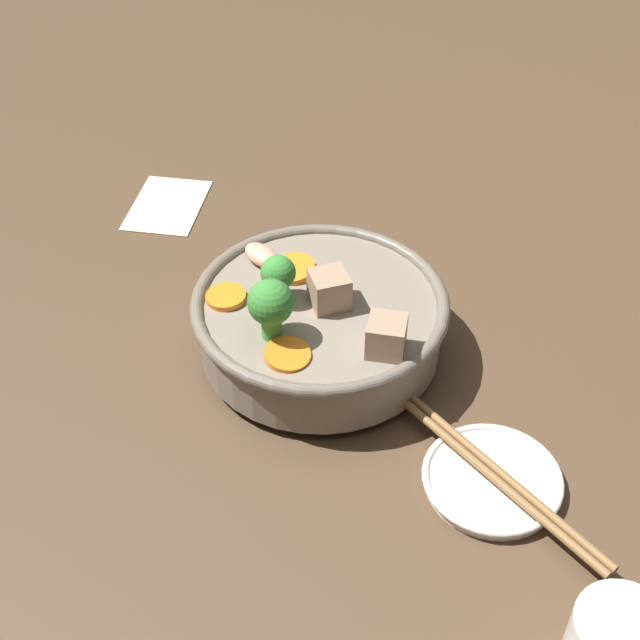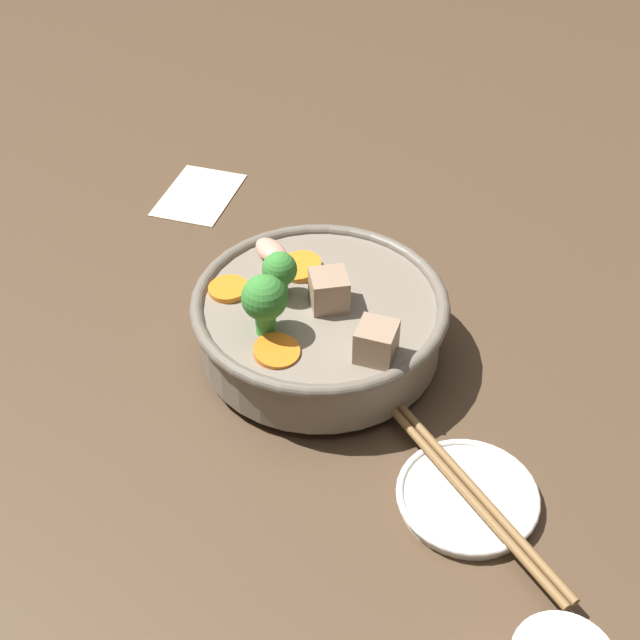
% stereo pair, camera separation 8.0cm
% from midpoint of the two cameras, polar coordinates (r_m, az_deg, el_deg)
% --- Properties ---
extents(ground_plane, '(3.00, 3.00, 0.00)m').
position_cam_midpoint_polar(ground_plane, '(0.83, 2.77, -2.25)').
color(ground_plane, '#4C3826').
extents(stirfry_bowl, '(0.23, 0.23, 0.12)m').
position_cam_midpoint_polar(stirfry_bowl, '(0.80, 2.80, -0.03)').
color(stirfry_bowl, slate).
rests_on(stirfry_bowl, ground_plane).
extents(side_saucer, '(0.11, 0.11, 0.01)m').
position_cam_midpoint_polar(side_saucer, '(0.72, 12.62, -11.17)').
color(side_saucer, white).
rests_on(side_saucer, ground_plane).
extents(napkin, '(0.11, 0.08, 0.00)m').
position_cam_midpoint_polar(napkin, '(1.03, -5.57, 7.92)').
color(napkin, beige).
rests_on(napkin, ground_plane).
extents(chopsticks_pair, '(0.17, 0.18, 0.01)m').
position_cam_midpoint_polar(chopsticks_pair, '(0.71, 12.73, -10.70)').
color(chopsticks_pair, olive).
rests_on(chopsticks_pair, side_saucer).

